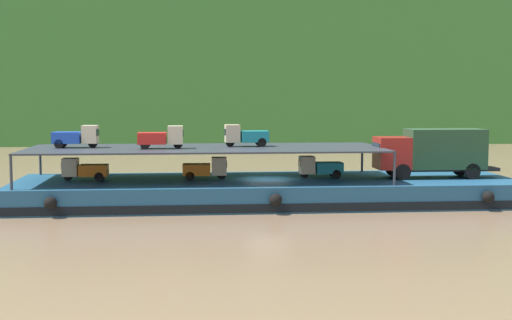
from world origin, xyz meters
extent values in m
plane|color=#7F664C|center=(0.00, 0.00, 0.00)|extent=(400.00, 400.00, 0.00)
cube|color=navy|center=(0.00, 0.00, 0.75)|extent=(30.99, 8.73, 1.50)
cube|color=black|center=(0.00, -4.39, 0.35)|extent=(30.37, 0.06, 0.50)
sphere|color=black|center=(-12.40, -4.58, 0.85)|extent=(0.72, 0.72, 0.72)
sphere|color=black|center=(0.00, -4.58, 0.85)|extent=(0.72, 0.72, 0.72)
sphere|color=black|center=(12.40, -4.58, 0.85)|extent=(0.72, 0.72, 0.72)
cube|color=maroon|center=(7.90, -0.30, 3.10)|extent=(2.01, 2.20, 2.00)
cube|color=#192833|center=(6.87, -0.29, 3.45)|extent=(0.07, 1.84, 0.60)
cube|color=#234228|center=(11.30, -0.32, 3.35)|extent=(4.81, 2.33, 2.50)
cube|color=black|center=(11.30, -0.32, 2.05)|extent=(6.81, 1.42, 0.20)
cylinder|color=black|center=(8.30, 0.71, 2.00)|extent=(1.00, 0.29, 1.00)
cylinder|color=black|center=(8.29, -1.31, 2.00)|extent=(1.00, 0.29, 1.00)
cylinder|color=black|center=(12.74, 0.68, 2.00)|extent=(1.00, 0.29, 1.00)
cylinder|color=black|center=(12.73, -1.34, 2.00)|extent=(1.00, 0.29, 1.00)
cylinder|color=#2D333D|center=(7.02, 3.89, 2.50)|extent=(0.16, 0.16, 2.00)
cylinder|color=#2D333D|center=(7.02, -3.89, 2.50)|extent=(0.16, 0.16, 2.00)
cylinder|color=#2D333D|center=(-14.62, 3.89, 2.50)|extent=(0.16, 0.16, 2.00)
cylinder|color=#2D333D|center=(-14.62, -3.89, 2.50)|extent=(0.16, 0.16, 2.00)
cube|color=#2D333D|center=(-3.80, 0.00, 3.45)|extent=(21.79, 7.93, 0.10)
cube|color=orange|center=(-10.68, 0.25, 2.13)|extent=(1.73, 1.24, 0.70)
cube|color=beige|center=(-12.08, 0.29, 2.33)|extent=(0.93, 1.02, 1.10)
cube|color=#19232D|center=(-12.55, 0.30, 2.44)|extent=(0.06, 0.85, 0.38)
cylinder|color=black|center=(-12.23, 0.29, 1.78)|extent=(0.56, 0.15, 0.56)
cylinder|color=black|center=(-10.27, 0.77, 1.78)|extent=(0.56, 0.15, 0.56)
cylinder|color=black|center=(-10.30, -0.29, 1.78)|extent=(0.56, 0.15, 0.56)
cube|color=orange|center=(-4.38, 0.12, 2.13)|extent=(1.72, 1.23, 0.70)
cube|color=beige|center=(-2.98, 0.09, 2.33)|extent=(0.92, 1.02, 1.10)
cube|color=#19232D|center=(-2.51, 0.08, 2.44)|extent=(0.06, 0.85, 0.38)
cylinder|color=black|center=(-2.83, 0.09, 1.78)|extent=(0.56, 0.15, 0.56)
cylinder|color=black|center=(-4.79, -0.41, 1.78)|extent=(0.56, 0.15, 0.56)
cylinder|color=black|center=(-4.77, 0.65, 1.78)|extent=(0.56, 0.15, 0.56)
cube|color=teal|center=(3.99, 0.41, 2.13)|extent=(1.73, 1.25, 0.70)
cube|color=beige|center=(2.59, 0.37, 2.33)|extent=(0.93, 1.03, 1.10)
cube|color=#19232D|center=(2.12, 0.35, 2.44)|extent=(0.06, 0.85, 0.38)
cylinder|color=black|center=(2.44, 0.36, 1.78)|extent=(0.56, 0.16, 0.56)
cylinder|color=black|center=(4.38, 0.95, 1.78)|extent=(0.56, 0.16, 0.56)
cylinder|color=black|center=(4.41, -0.11, 1.78)|extent=(0.56, 0.16, 0.56)
cube|color=#1E47B7|center=(-12.28, 0.58, 4.13)|extent=(1.77, 1.30, 0.70)
cube|color=beige|center=(-10.88, 0.50, 4.33)|extent=(0.96, 1.05, 1.10)
cube|color=#19232D|center=(-10.41, 0.47, 4.44)|extent=(0.09, 0.85, 0.38)
cylinder|color=black|center=(-10.73, 0.49, 3.78)|extent=(0.57, 0.17, 0.56)
cylinder|color=black|center=(-12.71, 0.08, 3.78)|extent=(0.57, 0.17, 0.56)
cylinder|color=black|center=(-12.65, 1.13, 3.78)|extent=(0.57, 0.17, 0.56)
cube|color=red|center=(-7.05, -0.70, 4.13)|extent=(1.70, 1.21, 0.70)
cube|color=beige|center=(-5.65, -0.70, 4.33)|extent=(0.90, 1.00, 1.10)
cube|color=#19232D|center=(-5.18, -0.70, 4.44)|extent=(0.04, 0.85, 0.38)
cylinder|color=black|center=(-5.50, -0.70, 3.78)|extent=(0.56, 0.14, 0.56)
cylinder|color=black|center=(-7.45, -1.22, 3.78)|extent=(0.56, 0.14, 0.56)
cylinder|color=black|center=(-7.45, -0.16, 3.78)|extent=(0.56, 0.14, 0.56)
cube|color=teal|center=(-0.72, 0.71, 4.13)|extent=(1.76, 1.29, 0.70)
cube|color=#C6B793|center=(-2.11, 0.64, 4.33)|extent=(0.95, 1.05, 1.10)
cube|color=#19232D|center=(-2.58, 0.61, 4.44)|extent=(0.09, 0.85, 0.38)
cylinder|color=black|center=(-2.26, 0.63, 3.78)|extent=(0.57, 0.17, 0.56)
cylinder|color=black|center=(-0.35, 1.26, 3.78)|extent=(0.57, 0.17, 0.56)
cylinder|color=black|center=(-0.29, 0.21, 3.78)|extent=(0.57, 0.17, 0.56)
camera|label=1|loc=(-4.80, -44.04, 6.70)|focal=50.07mm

